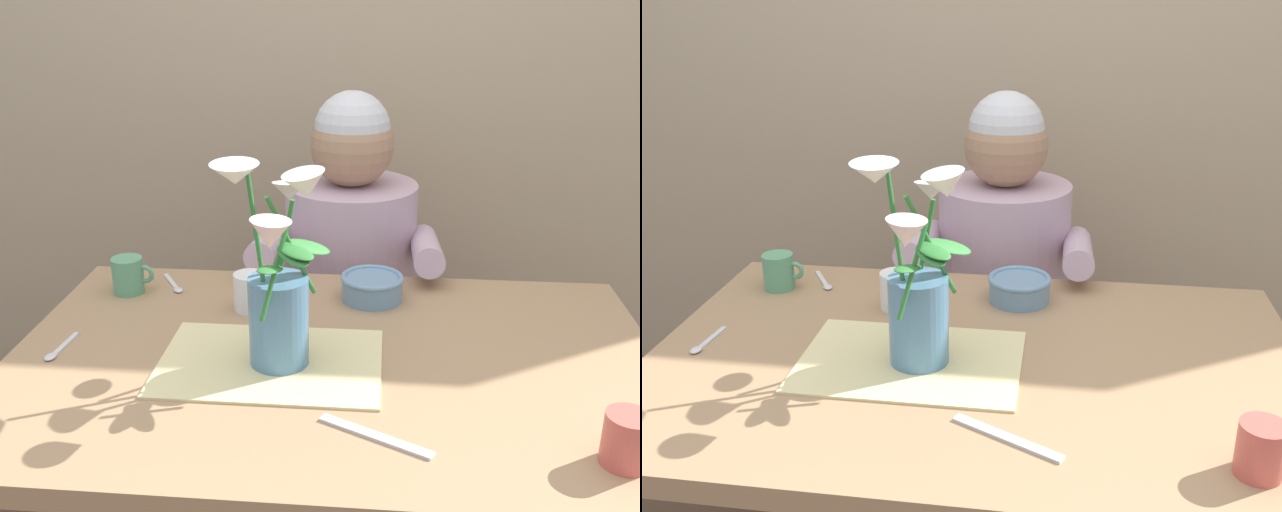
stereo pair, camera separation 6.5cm
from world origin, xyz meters
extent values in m
cube|color=tan|center=(0.00, 1.05, 1.25)|extent=(4.00, 0.10, 2.50)
cube|color=#9E7A56|center=(0.00, 0.00, 0.72)|extent=(1.20, 0.80, 0.04)
cylinder|color=#9E7A56|center=(-0.54, 0.34, 0.35)|extent=(0.06, 0.06, 0.70)
cylinder|color=#9E7A56|center=(0.54, 0.34, 0.35)|extent=(0.06, 0.06, 0.70)
cylinder|color=#4C4C56|center=(0.00, 0.62, 0.20)|extent=(0.30, 0.30, 0.40)
cylinder|color=#BC9EB2|center=(0.00, 0.62, 0.65)|extent=(0.34, 0.34, 0.50)
sphere|color=#A37A5B|center=(0.00, 0.62, 1.00)|extent=(0.21, 0.21, 0.21)
sphere|color=silver|center=(0.00, 0.62, 1.04)|extent=(0.19, 0.19, 0.19)
cylinder|color=#BC9EB2|center=(-0.19, 0.48, 0.78)|extent=(0.07, 0.33, 0.12)
cylinder|color=#BC9EB2|center=(0.19, 0.48, 0.78)|extent=(0.07, 0.33, 0.12)
cube|color=beige|center=(-0.11, -0.03, 0.74)|extent=(0.40, 0.28, 0.00)
cylinder|color=teal|center=(-0.09, -0.03, 0.82)|extent=(0.11, 0.11, 0.17)
cylinder|color=#2D7533|center=(-0.07, -0.03, 0.96)|extent=(0.08, 0.07, 0.20)
cone|color=white|center=(-0.05, -0.02, 1.07)|extent=(0.11, 0.10, 0.06)
sphere|color=#E5D14C|center=(-0.05, -0.02, 1.08)|extent=(0.02, 0.02, 0.02)
cylinder|color=#2D7533|center=(-0.09, 0.01, 0.95)|extent=(0.04, 0.02, 0.18)
cone|color=silver|center=(-0.08, 0.05, 1.04)|extent=(0.06, 0.07, 0.04)
sphere|color=#E5D14C|center=(-0.08, 0.05, 1.05)|extent=(0.02, 0.02, 0.02)
cylinder|color=#2D7533|center=(-0.13, -0.04, 0.98)|extent=(0.04, 0.03, 0.24)
cone|color=white|center=(-0.16, -0.05, 1.09)|extent=(0.08, 0.08, 0.04)
sphere|color=#E5D14C|center=(-0.16, -0.05, 1.10)|extent=(0.02, 0.02, 0.02)
cylinder|color=#2D7533|center=(-0.09, -0.08, 0.94)|extent=(0.05, 0.06, 0.16)
cone|color=silver|center=(-0.09, -0.14, 1.02)|extent=(0.07, 0.07, 0.05)
sphere|color=#E5D14C|center=(-0.09, -0.14, 1.03)|extent=(0.02, 0.02, 0.02)
ellipsoid|color=#2D7533|center=(-0.06, -0.08, 0.97)|extent=(0.08, 0.10, 0.03)
ellipsoid|color=#2D7533|center=(-0.06, -0.08, 0.97)|extent=(0.09, 0.10, 0.01)
ellipsoid|color=#2D7533|center=(-0.04, 0.00, 0.96)|extent=(0.09, 0.08, 0.05)
ellipsoid|color=#2D7533|center=(-0.10, -0.09, 0.95)|extent=(0.05, 0.09, 0.03)
cylinder|color=#6689A8|center=(0.06, 0.27, 0.77)|extent=(0.13, 0.13, 0.05)
torus|color=#6689A8|center=(0.06, 0.27, 0.79)|extent=(0.14, 0.14, 0.01)
cube|color=silver|center=(0.08, -0.24, 0.74)|extent=(0.18, 0.10, 0.00)
cylinder|color=#569970|center=(-0.47, 0.26, 0.78)|extent=(0.07, 0.07, 0.08)
torus|color=#569970|center=(-0.43, 0.26, 0.78)|extent=(0.04, 0.01, 0.04)
cylinder|color=#CC564C|center=(0.44, -0.27, 0.78)|extent=(0.07, 0.07, 0.08)
cylinder|color=silver|center=(-0.19, 0.19, 0.78)|extent=(0.07, 0.07, 0.08)
torus|color=silver|center=(-0.15, 0.19, 0.78)|extent=(0.04, 0.01, 0.04)
cube|color=silver|center=(-0.39, 0.32, 0.74)|extent=(0.06, 0.09, 0.00)
ellipsoid|color=silver|center=(-0.36, 0.27, 0.74)|extent=(0.03, 0.03, 0.01)
cube|color=silver|center=(-0.51, 0.00, 0.74)|extent=(0.02, 0.10, 0.00)
ellipsoid|color=silver|center=(-0.51, -0.05, 0.74)|extent=(0.02, 0.03, 0.01)
camera|label=1|loc=(0.08, -1.17, 1.39)|focal=40.86mm
camera|label=2|loc=(0.15, -1.17, 1.39)|focal=40.86mm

